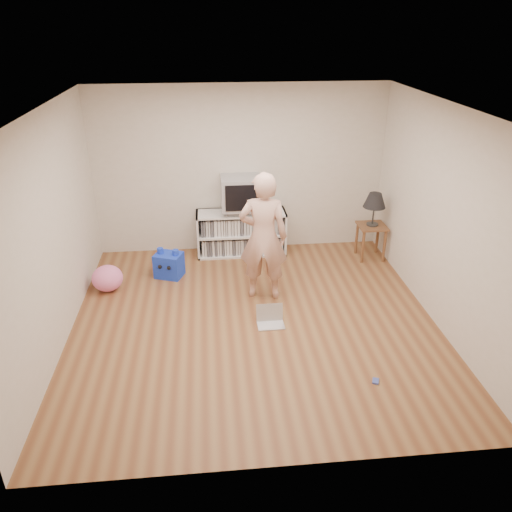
{
  "coord_description": "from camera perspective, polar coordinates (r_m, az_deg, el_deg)",
  "views": [
    {
      "loc": [
        -0.51,
        -5.26,
        3.48
      ],
      "look_at": [
        0.06,
        0.4,
        0.72
      ],
      "focal_mm": 35.0,
      "sensor_mm": 36.0,
      "label": 1
    }
  ],
  "objects": [
    {
      "name": "plush_blue",
      "position": [
        7.39,
        -9.92,
        -0.98
      ],
      "size": [
        0.46,
        0.41,
        0.44
      ],
      "rotation": [
        0.0,
        0.0,
        -0.36
      ],
      "color": "#1335D1",
      "rests_on": "ground"
    },
    {
      "name": "table_lamp",
      "position": [
        7.77,
        13.42,
        6.13
      ],
      "size": [
        0.34,
        0.34,
        0.52
      ],
      "color": "#333333",
      "rests_on": "side_table"
    },
    {
      "name": "ground",
      "position": [
        6.32,
        -0.2,
        -7.46
      ],
      "size": [
        4.5,
        4.5,
        0.0
      ],
      "primitive_type": "plane",
      "color": "brown",
      "rests_on": "ground"
    },
    {
      "name": "walls",
      "position": [
        5.71,
        -0.22,
        3.5
      ],
      "size": [
        4.52,
        4.52,
        2.6
      ],
      "color": "beige",
      "rests_on": "ground"
    },
    {
      "name": "plush_pink",
      "position": [
        7.22,
        -16.62,
        -2.45
      ],
      "size": [
        0.46,
        0.46,
        0.36
      ],
      "primitive_type": "ellipsoid",
      "rotation": [
        0.0,
        0.0,
        -0.08
      ],
      "color": "pink",
      "rests_on": "ground"
    },
    {
      "name": "crt_tv",
      "position": [
        7.69,
        -1.75,
        7.26
      ],
      "size": [
        0.6,
        0.53,
        0.5
      ],
      "color": "#9B9BA0",
      "rests_on": "dvd_deck"
    },
    {
      "name": "person",
      "position": [
        6.47,
        0.84,
        2.17
      ],
      "size": [
        0.7,
        0.52,
        1.74
      ],
      "primitive_type": "imported",
      "rotation": [
        0.0,
        0.0,
        2.97
      ],
      "color": "beige",
      "rests_on": "ground"
    },
    {
      "name": "laptop",
      "position": [
        6.26,
        1.63,
        -7.18
      ],
      "size": [
        0.34,
        0.27,
        0.23
      ],
      "rotation": [
        0.0,
        0.0,
        0.02
      ],
      "color": "silver",
      "rests_on": "ground"
    },
    {
      "name": "playing_cards",
      "position": [
        5.54,
        13.51,
        -13.72
      ],
      "size": [
        0.09,
        0.11,
        0.02
      ],
      "primitive_type": "cube",
      "rotation": [
        0.0,
        0.0,
        -0.39
      ],
      "color": "#4153AE",
      "rests_on": "ground"
    },
    {
      "name": "ceiling",
      "position": [
        5.35,
        -0.25,
        16.47
      ],
      "size": [
        4.5,
        4.5,
        0.01
      ],
      "primitive_type": "cube",
      "color": "white",
      "rests_on": "walls"
    },
    {
      "name": "side_table",
      "position": [
        7.96,
        13.03,
        2.57
      ],
      "size": [
        0.42,
        0.42,
        0.55
      ],
      "color": "brown",
      "rests_on": "ground"
    },
    {
      "name": "dvd_deck",
      "position": [
        7.79,
        -1.72,
        5.28
      ],
      "size": [
        0.45,
        0.35,
        0.07
      ],
      "primitive_type": "cube",
      "color": "gray",
      "rests_on": "media_unit"
    },
    {
      "name": "media_unit",
      "position": [
        7.95,
        -1.7,
        2.72
      ],
      "size": [
        1.4,
        0.45,
        0.7
      ],
      "color": "white",
      "rests_on": "ground"
    }
  ]
}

